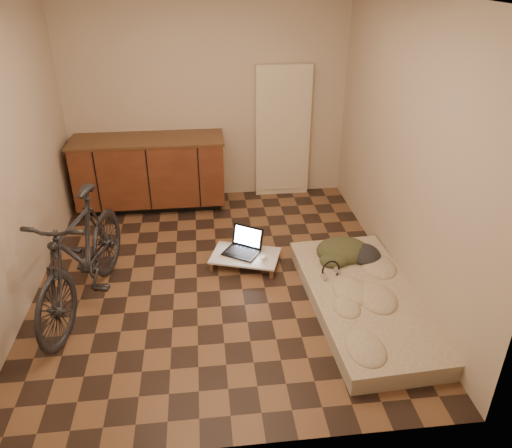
{
  "coord_description": "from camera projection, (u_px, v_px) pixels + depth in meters",
  "views": [
    {
      "loc": [
        -0.1,
        -4.2,
        2.84
      ],
      "look_at": [
        0.39,
        0.04,
        0.55
      ],
      "focal_mm": 35.0,
      "sensor_mm": 36.0,
      "label": 1
    }
  ],
  "objects": [
    {
      "name": "clothing_pile",
      "position": [
        349.0,
        246.0,
        5.0
      ],
      "size": [
        0.58,
        0.5,
        0.22
      ],
      "primitive_type": null,
      "rotation": [
        0.0,
        0.0,
        0.05
      ],
      "color": "#363A22",
      "rests_on": "futon"
    },
    {
      "name": "bicycle",
      "position": [
        80.0,
        250.0,
        4.34
      ],
      "size": [
        0.91,
        1.88,
        1.17
      ],
      "primitive_type": "imported",
      "rotation": [
        0.0,
        0.0,
        -0.22
      ],
      "color": "black",
      "rests_on": "ground"
    },
    {
      "name": "futon",
      "position": [
        365.0,
        301.0,
        4.53
      ],
      "size": [
        1.05,
        2.02,
        0.17
      ],
      "rotation": [
        0.0,
        0.0,
        0.05
      ],
      "color": "#AEA38B",
      "rests_on": "ground"
    },
    {
      "name": "room_shell",
      "position": [
        213.0,
        154.0,
        4.41
      ],
      "size": [
        3.5,
        4.0,
        2.6
      ],
      "color": "brown",
      "rests_on": "ground"
    },
    {
      "name": "lap_desk",
      "position": [
        245.0,
        256.0,
        5.18
      ],
      "size": [
        0.79,
        0.64,
        0.11
      ],
      "rotation": [
        0.0,
        0.0,
        -0.32
      ],
      "color": "brown",
      "rests_on": "ground"
    },
    {
      "name": "headphones",
      "position": [
        331.0,
        270.0,
        4.69
      ],
      "size": [
        0.27,
        0.26,
        0.14
      ],
      "primitive_type": null,
      "rotation": [
        0.0,
        0.0,
        0.32
      ],
      "color": "black",
      "rests_on": "futon"
    },
    {
      "name": "cabinets",
      "position": [
        151.0,
        172.0,
        6.22
      ],
      "size": [
        1.84,
        0.62,
        0.91
      ],
      "color": "black",
      "rests_on": "ground"
    },
    {
      "name": "mouse",
      "position": [
        264.0,
        257.0,
        5.09
      ],
      "size": [
        0.09,
        0.11,
        0.03
      ],
      "primitive_type": "ellipsoid",
      "rotation": [
        0.0,
        0.0,
        -0.41
      ],
      "color": "white",
      "rests_on": "lap_desk"
    },
    {
      "name": "laptop",
      "position": [
        243.0,
        247.0,
        5.21
      ],
      "size": [
        0.46,
        0.45,
        0.24
      ],
      "rotation": [
        0.0,
        0.0,
        -0.57
      ],
      "color": "black",
      "rests_on": "lap_desk"
    },
    {
      "name": "appliance_panel",
      "position": [
        283.0,
        132.0,
        6.42
      ],
      "size": [
        0.7,
        0.1,
        1.7
      ],
      "primitive_type": "cube",
      "color": "beige",
      "rests_on": "ground"
    }
  ]
}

